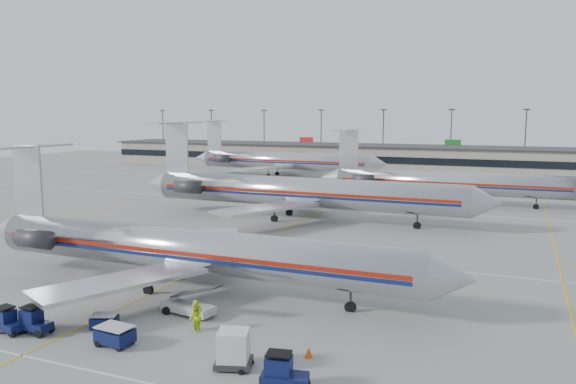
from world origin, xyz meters
The scene contains 18 objects.
ground centered at (0.00, 0.00, 0.00)m, with size 260.00×260.00×0.00m, color gray.
apron_markings centered at (0.00, 10.00, 0.01)m, with size 160.00×0.15×0.02m, color silver.
terminal centered at (0.00, 97.97, 3.16)m, with size 162.00×17.00×6.25m.
light_mast_row centered at (0.00, 112.00, 8.58)m, with size 163.60×0.40×15.28m.
jet_foreground centered at (1.72, -3.58, 3.28)m, with size 43.20×25.44×11.31m.
jet_second_row centered at (-0.98, 27.68, 3.77)m, with size 49.59×29.20×12.98m.
jet_third_row centered at (15.46, 48.87, 3.36)m, with size 42.32×26.03×11.57m.
jet_back_row centered at (-23.20, 74.26, 3.67)m, with size 46.23×28.44×12.64m.
tug_left centered at (-3.64, -15.77, 0.79)m, with size 2.27×1.41×1.72m.
tug_center centered at (-2.05, -15.18, 0.80)m, with size 2.20×1.16×1.76m.
tug_right centered at (15.56, -15.95, 0.89)m, with size 2.58×1.63×1.95m.
cart_inner centered at (1.57, -12.79, 0.50)m, with size 1.96×1.67×0.94m.
cart_outer centered at (4.04, -14.74, 0.65)m, with size 2.26×1.64×1.22m.
uld_container centered at (12.08, -14.61, 1.06)m, with size 2.41×2.20×2.11m.
belt_loader centered at (5.35, -8.53, 0.66)m, with size 4.80×2.06×2.47m.
ramp_worker_near centered at (7.29, -10.68, 0.99)m, with size 0.72×0.47×1.97m, color #92C012.
ramp_worker_far centered at (7.37, -10.97, 0.93)m, with size 0.90×0.70×1.85m, color #B8E015.
cone_right centered at (15.47, -11.84, 0.32)m, with size 0.47×0.47×0.64m, color #EC4807.
Camera 1 is at (26.15, -40.64, 13.90)m, focal length 35.00 mm.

